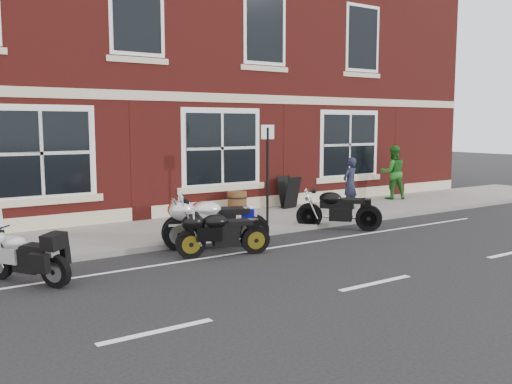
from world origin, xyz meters
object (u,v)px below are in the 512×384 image
Objects in this scene: pedestrian_left at (350,183)px; pedestrian_right at (393,172)px; moto_touring_silver at (25,254)px; parking_sign at (268,167)px; barrel_planter at (237,203)px; a_board_sign at (289,192)px; moto_naked_black at (337,208)px; moto_sport_black at (221,231)px; moto_sport_silver at (214,221)px; moto_sport_red at (212,220)px.

pedestrian_right is at bearing -176.63° from pedestrian_left.
parking_sign is (6.31, 1.82, 1.08)m from moto_touring_silver.
a_board_sign is at bearing 1.84° from barrel_planter.
moto_touring_silver is 0.97× the size of moto_naked_black.
moto_sport_black is 1.05× the size of pedestrian_right.
parking_sign is (-1.35, 1.15, 1.02)m from moto_naked_black.
moto_sport_black is 0.85× the size of moto_sport_silver.
moto_sport_red is at bearing -143.73° from parking_sign.
moto_touring_silver is 4.03m from moto_sport_silver.
parking_sign is (-2.13, -1.85, 0.97)m from a_board_sign.
moto_sport_red is 1.14× the size of pedestrian_right.
moto_sport_silver reaches higher than barrel_planter.
a_board_sign is at bearing -55.55° from pedestrian_left.
pedestrian_right is 2.85× the size of barrel_planter.
moto_sport_red is at bearing 3.29° from pedestrian_left.
barrel_planter is at bearing -20.96° from moto_sport_silver.
pedestrian_left reaches higher than barrel_planter.
parking_sign is at bearing -34.08° from moto_sport_red.
moto_naked_black reaches higher than moto_sport_black.
a_board_sign is 2.98m from parking_sign.
moto_naked_black is at bearing -31.05° from parking_sign.
barrel_planter is at bearing 92.40° from parking_sign.
moto_sport_black is at bearing -152.26° from a_board_sign.
pedestrian_left is 3.62m from parking_sign.
moto_touring_silver is 4.07m from moto_sport_red.
pedestrian_left is 0.62× the size of parking_sign.
moto_sport_black is 4.02m from moto_naked_black.
moto_naked_black is 2.04m from parking_sign.
moto_sport_red is 5.35m from a_board_sign.
moto_touring_silver is 1.70× the size of a_board_sign.
moto_naked_black is 0.93× the size of pedestrian_right.
moto_touring_silver is at bearing 103.83° from moto_sport_black.
barrel_planter is at bearing -19.86° from moto_sport_black.
barrel_planter is (2.52, 2.95, -0.15)m from moto_sport_red.
moto_naked_black is at bearing -60.71° from moto_sport_red.
moto_sport_silver is at bearing 140.01° from moto_naked_black.
pedestrian_right is at bearing -16.05° from a_board_sign.
barrel_planter is at bearing 68.95° from moto_naked_black.
moto_sport_silver is at bearing -141.75° from parking_sign.
moto_sport_silver is 6.13m from pedestrian_left.
moto_sport_black reaches higher than barrel_planter.
moto_sport_silver reaches higher than moto_sport_black.
moto_touring_silver is 7.69m from moto_naked_black.
moto_touring_silver is 0.80× the size of moto_sport_red.
pedestrian_left is 3.50m from barrel_planter.
moto_sport_silver is (0.26, 0.72, 0.10)m from moto_sport_black.
a_board_sign is (0.78, 3.00, 0.05)m from moto_naked_black.
moto_sport_red is 0.89m from moto_sport_black.
moto_sport_black is at bearing 150.25° from moto_naked_black.
moto_naked_black is 0.67× the size of parking_sign.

